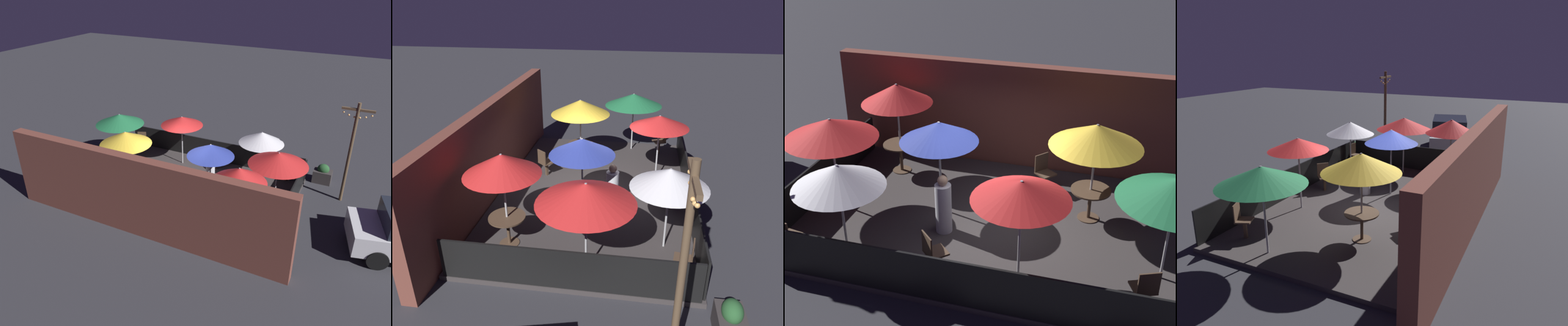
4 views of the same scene
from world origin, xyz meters
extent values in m
plane|color=#2D2D33|center=(0.00, 0.00, 0.00)|extent=(60.00, 60.00, 0.00)
cube|color=#383333|center=(0.00, 0.00, 0.06)|extent=(8.54, 5.69, 0.12)
cube|color=brown|center=(0.00, 3.07, 1.42)|extent=(10.14, 0.36, 2.84)
cube|color=black|center=(0.00, -2.80, 0.59)|extent=(8.34, 0.05, 0.95)
cube|color=black|center=(-4.23, 0.00, 0.59)|extent=(0.05, 5.49, 0.95)
cylinder|color=#B2B2B7|center=(-2.91, 1.70, 1.32)|extent=(0.05, 0.05, 2.39)
cone|color=red|center=(-2.91, 1.70, 2.26)|extent=(1.78, 1.78, 0.50)
cylinder|color=#B2B2B7|center=(2.09, 0.74, 1.27)|extent=(0.05, 0.05, 2.30)
cone|color=gold|center=(2.09, 0.74, 2.18)|extent=(2.01, 2.01, 0.50)
cylinder|color=#B2B2B7|center=(-3.62, -0.31, 1.21)|extent=(0.05, 0.05, 2.19)
cone|color=red|center=(-3.62, -0.31, 2.08)|extent=(2.11, 2.11, 0.46)
cylinder|color=#B2B2B7|center=(1.04, -1.89, 1.22)|extent=(0.05, 0.05, 2.20)
cone|color=red|center=(1.04, -1.89, 2.13)|extent=(1.81, 1.81, 0.38)
cylinder|color=#B2B2B7|center=(-2.47, -2.05, 1.16)|extent=(0.05, 0.05, 2.09)
cone|color=silver|center=(-2.47, -2.05, 1.97)|extent=(1.81, 1.81, 0.47)
cylinder|color=#B2B2B7|center=(3.65, -1.00, 1.21)|extent=(0.05, 0.05, 2.18)
cone|color=#1E6B3D|center=(3.65, -1.00, 2.08)|extent=(2.11, 2.11, 0.45)
cylinder|color=#B2B2B7|center=(-1.24, 0.15, 1.23)|extent=(0.05, 0.05, 2.21)
cone|color=#283893|center=(-1.24, 0.15, 2.10)|extent=(1.75, 1.75, 0.46)
cylinder|color=#4C3828|center=(-2.91, 1.70, 0.13)|extent=(0.49, 0.49, 0.02)
cylinder|color=#4C3828|center=(-2.91, 1.70, 0.49)|extent=(0.08, 0.08, 0.74)
cylinder|color=#4C3828|center=(-2.91, 1.70, 0.88)|extent=(0.89, 0.89, 0.04)
cylinder|color=#4C3828|center=(2.09, 0.74, 0.13)|extent=(0.49, 0.49, 0.02)
cylinder|color=#4C3828|center=(2.09, 0.74, 0.48)|extent=(0.08, 0.08, 0.71)
cylinder|color=#4C3828|center=(2.09, 0.74, 0.85)|extent=(0.89, 0.89, 0.04)
cube|color=#4C3828|center=(-3.56, -2.38, 0.36)|extent=(0.09, 0.09, 0.47)
cube|color=#4C3828|center=(-3.56, -2.38, 0.61)|extent=(0.46, 0.46, 0.04)
cube|color=#4C3828|center=(-3.58, -2.56, 0.85)|extent=(0.40, 0.09, 0.44)
cube|color=#4C3828|center=(0.92, 1.70, 0.34)|extent=(0.11, 0.11, 0.45)
cube|color=#4C3828|center=(0.92, 1.70, 0.59)|extent=(0.56, 0.56, 0.04)
cube|color=#4C3828|center=(0.78, 1.82, 0.83)|extent=(0.28, 0.33, 0.44)
cube|color=#4C3828|center=(-0.55, -2.04, 0.35)|extent=(0.11, 0.11, 0.46)
cube|color=#4C3828|center=(-0.55, -2.04, 0.60)|extent=(0.57, 0.57, 0.04)
cube|color=#4C3828|center=(-0.67, -2.17, 0.84)|extent=(0.31, 0.30, 0.44)
cube|color=#4C3828|center=(3.29, -2.03, 0.36)|extent=(0.11, 0.11, 0.47)
cube|color=#4C3828|center=(3.29, -2.03, 0.61)|extent=(0.53, 0.53, 0.04)
cube|color=#4C3828|center=(3.37, -2.19, 0.85)|extent=(0.38, 0.19, 0.44)
cylinder|color=silver|center=(-0.89, -0.64, 0.69)|extent=(0.44, 0.44, 1.14)
sphere|color=tan|center=(-0.89, -0.64, 1.37)|extent=(0.22, 0.22, 0.22)
cube|color=#332D2D|center=(-4.87, -3.14, 0.26)|extent=(0.73, 0.51, 0.52)
ellipsoid|color=#235128|center=(-4.87, -3.14, 0.61)|extent=(0.48, 0.38, 0.43)
cylinder|color=brown|center=(-5.77, -2.04, 1.95)|extent=(0.12, 0.12, 3.90)
cube|color=brown|center=(-5.77, -2.04, 3.65)|extent=(1.10, 0.08, 0.08)
sphere|color=#F4B260|center=(-6.23, -2.04, 3.51)|extent=(0.07, 0.07, 0.07)
sphere|color=#F4B260|center=(-6.05, -2.04, 3.42)|extent=(0.07, 0.07, 0.07)
sphere|color=#F4B260|center=(-5.86, -2.04, 3.38)|extent=(0.07, 0.07, 0.07)
sphere|color=#F4B260|center=(-5.68, -2.04, 3.38)|extent=(0.07, 0.07, 0.07)
sphere|color=#F4B260|center=(-5.50, -2.04, 3.42)|extent=(0.07, 0.07, 0.07)
sphere|color=#F4B260|center=(-5.31, -2.04, 3.51)|extent=(0.07, 0.07, 0.07)
cylinder|color=black|center=(-7.24, 1.40, 0.32)|extent=(0.66, 0.33, 0.64)
cylinder|color=black|center=(-6.85, -0.16, 0.32)|extent=(0.66, 0.33, 0.64)
camera|label=1|loc=(-6.26, 11.54, 8.05)|focal=35.00mm
camera|label=2|loc=(-10.25, -1.33, 5.84)|focal=35.00mm
camera|label=3|loc=(2.64, -9.96, 6.90)|focal=50.00mm
camera|label=4|loc=(9.97, 4.78, 4.82)|focal=35.00mm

